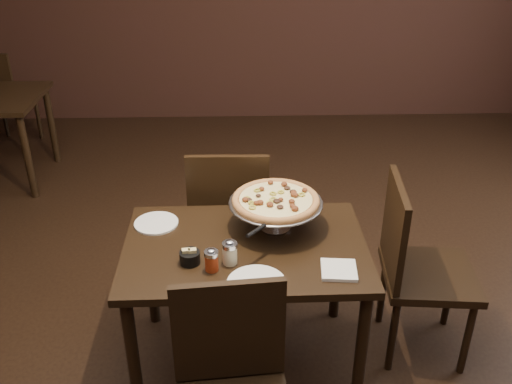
{
  "coord_description": "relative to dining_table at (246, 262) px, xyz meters",
  "views": [
    {
      "loc": [
        -0.09,
        -2.14,
        2.15
      ],
      "look_at": [
        -0.02,
        0.09,
        0.94
      ],
      "focal_mm": 40.0,
      "sensor_mm": 36.0,
      "label": 1
    }
  ],
  "objects": [
    {
      "name": "packet_caddy",
      "position": [
        -0.24,
        -0.13,
        0.12
      ],
      "size": [
        0.09,
        0.09,
        0.07
      ],
      "rotation": [
        0.0,
        0.0,
        0.15
      ],
      "color": "black",
      "rests_on": "dining_table"
    },
    {
      "name": "pizza_stand",
      "position": [
        0.15,
        0.15,
        0.24
      ],
      "size": [
        0.44,
        0.44,
        0.18
      ],
      "color": "#BAB9C1",
      "rests_on": "dining_table"
    },
    {
      "name": "bg_chair_far",
      "position": [
        -2.12,
        2.73,
        -0.11
      ],
      "size": [
        0.49,
        0.49,
        0.91
      ],
      "rotation": [
        0.0,
        0.0,
        2.98
      ],
      "color": "black",
      "rests_on": "ground"
    },
    {
      "name": "serving_spatula",
      "position": [
        0.05,
        -0.11,
        0.24
      ],
      "size": [
        0.16,
        0.16,
        0.02
      ],
      "rotation": [
        0.0,
        0.0,
        -0.69
      ],
      "color": "#BAB9C1",
      "rests_on": "pizza_stand"
    },
    {
      "name": "plate_left",
      "position": [
        -0.43,
        0.2,
        0.1
      ],
      "size": [
        0.21,
        0.21,
        0.01
      ],
      "primitive_type": "cylinder",
      "color": "white",
      "rests_on": "dining_table"
    },
    {
      "name": "dining_table",
      "position": [
        0.0,
        0.0,
        0.0
      ],
      "size": [
        1.12,
        0.75,
        0.7
      ],
      "rotation": [
        0.0,
        0.0,
        0.01
      ],
      "color": "black",
      "rests_on": "ground"
    },
    {
      "name": "room",
      "position": [
        0.14,
        -0.01,
        0.8
      ],
      "size": [
        6.04,
        7.04,
        2.84
      ],
      "color": "black",
      "rests_on": "ground"
    },
    {
      "name": "pepper_flake_shaker",
      "position": [
        -0.15,
        -0.18,
        0.14
      ],
      "size": [
        0.06,
        0.06,
        0.11
      ],
      "color": "maroon",
      "rests_on": "dining_table"
    },
    {
      "name": "plate_near",
      "position": [
        0.04,
        -0.29,
        0.1
      ],
      "size": [
        0.24,
        0.24,
        0.01
      ],
      "primitive_type": "cylinder",
      "color": "white",
      "rests_on": "dining_table"
    },
    {
      "name": "napkin_stack",
      "position": [
        0.39,
        -0.21,
        0.1
      ],
      "size": [
        0.16,
        0.16,
        0.02
      ],
      "primitive_type": "cube",
      "rotation": [
        0.0,
        0.0,
        -0.09
      ],
      "color": "white",
      "rests_on": "dining_table"
    },
    {
      "name": "chair_far",
      "position": [
        -0.08,
        0.59,
        -0.1
      ],
      "size": [
        0.44,
        0.44,
        0.93
      ],
      "rotation": [
        0.0,
        0.0,
        3.13
      ],
      "color": "black",
      "rests_on": "ground"
    },
    {
      "name": "chair_side",
      "position": [
        0.83,
        0.08,
        -0.09
      ],
      "size": [
        0.48,
        0.48,
        0.94
      ],
      "rotation": [
        0.0,
        0.0,
        1.48
      ],
      "color": "black",
      "rests_on": "ground"
    },
    {
      "name": "parmesan_shaker",
      "position": [
        -0.07,
        -0.14,
        0.15
      ],
      "size": [
        0.07,
        0.07,
        0.12
      ],
      "color": "beige",
      "rests_on": "dining_table"
    }
  ]
}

